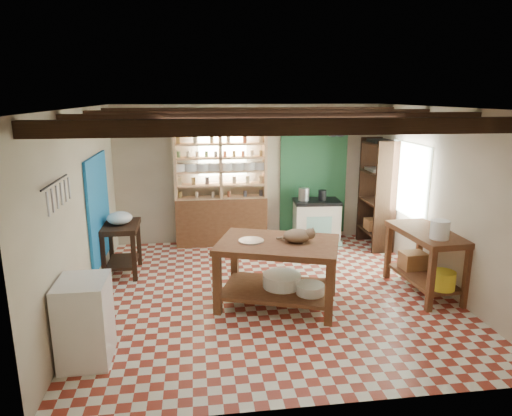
{
  "coord_description": "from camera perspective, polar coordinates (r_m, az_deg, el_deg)",
  "views": [
    {
      "loc": [
        -1.03,
        -6.0,
        2.76
      ],
      "look_at": [
        -0.17,
        0.3,
        1.18
      ],
      "focal_mm": 32.0,
      "sensor_mm": 36.0,
      "label": 1
    }
  ],
  "objects": [
    {
      "name": "floor",
      "position": [
        6.69,
        1.79,
        -10.55
      ],
      "size": [
        5.0,
        5.0,
        0.02
      ],
      "primitive_type": "cube",
      "color": "#9B3121",
      "rests_on": "ground"
    },
    {
      "name": "ceiling",
      "position": [
        6.09,
        1.98,
        12.42
      ],
      "size": [
        5.0,
        5.0,
        0.02
      ],
      "primitive_type": "cube",
      "color": "#46474B",
      "rests_on": "wall_back"
    },
    {
      "name": "wall_back",
      "position": [
        8.68,
        -0.88,
        4.25
      ],
      "size": [
        5.0,
        0.04,
        2.6
      ],
      "primitive_type": "cube",
      "color": "beige",
      "rests_on": "floor"
    },
    {
      "name": "wall_front",
      "position": [
        3.93,
        8.04,
        -8.03
      ],
      "size": [
        5.0,
        0.04,
        2.6
      ],
      "primitive_type": "cube",
      "color": "beige",
      "rests_on": "floor"
    },
    {
      "name": "wall_left",
      "position": [
        6.35,
        -20.97,
        -0.31
      ],
      "size": [
        0.04,
        5.0,
        2.6
      ],
      "primitive_type": "cube",
      "color": "beige",
      "rests_on": "floor"
    },
    {
      "name": "wall_right",
      "position": [
        7.11,
        22.17,
        1.04
      ],
      "size": [
        0.04,
        5.0,
        2.6
      ],
      "primitive_type": "cube",
      "color": "beige",
      "rests_on": "floor"
    },
    {
      "name": "ceiling_beams",
      "position": [
        6.09,
        1.97,
        11.29
      ],
      "size": [
        5.0,
        3.8,
        0.15
      ],
      "primitive_type": "cube",
      "color": "black",
      "rests_on": "ceiling"
    },
    {
      "name": "blue_wall_patch",
      "position": [
        7.24,
        -19.05,
        -0.1
      ],
      "size": [
        0.04,
        1.4,
        1.6
      ],
      "primitive_type": "cube",
      "color": "#1666AB",
      "rests_on": "wall_left"
    },
    {
      "name": "green_wall_patch",
      "position": [
        8.9,
        7.18,
        4.05
      ],
      "size": [
        1.3,
        0.04,
        2.3
      ],
      "primitive_type": "cube",
      "color": "#215431",
      "rests_on": "wall_back"
    },
    {
      "name": "window_back",
      "position": [
        8.56,
        -4.22,
        6.78
      ],
      "size": [
        0.9,
        0.02,
        0.8
      ],
      "primitive_type": "cube",
      "color": "silver",
      "rests_on": "wall_back"
    },
    {
      "name": "window_right",
      "position": [
        7.94,
        18.58,
        3.35
      ],
      "size": [
        0.02,
        1.3,
        1.2
      ],
      "primitive_type": "cube",
      "color": "silver",
      "rests_on": "wall_right"
    },
    {
      "name": "utensil_rail",
      "position": [
        5.1,
        -23.72,
        1.66
      ],
      "size": [
        0.06,
        0.9,
        0.28
      ],
      "primitive_type": "cube",
      "color": "black",
      "rests_on": "wall_left"
    },
    {
      "name": "pot_rack",
      "position": [
        8.38,
        8.12,
        9.83
      ],
      "size": [
        0.86,
        0.12,
        0.36
      ],
      "primitive_type": "cube",
      "color": "black",
      "rests_on": "ceiling"
    },
    {
      "name": "shelving_unit",
      "position": [
        8.49,
        -4.41,
        2.61
      ],
      "size": [
        1.7,
        0.34,
        2.2
      ],
      "primitive_type": "cube",
      "color": "#DDAD7F",
      "rests_on": "floor"
    },
    {
      "name": "tall_rack",
      "position": [
        8.65,
        14.88,
        1.72
      ],
      "size": [
        0.4,
        0.86,
        2.0
      ],
      "primitive_type": "cube",
      "color": "black",
      "rests_on": "floor"
    },
    {
      "name": "work_table",
      "position": [
        6.17,
        2.72,
        -8.15
      ],
      "size": [
        1.82,
        1.5,
        0.88
      ],
      "primitive_type": "cube",
      "rotation": [
        0.0,
        0.0,
        -0.34
      ],
      "color": "brown",
      "rests_on": "floor"
    },
    {
      "name": "stove",
      "position": [
        8.78,
        7.53,
        -1.67
      ],
      "size": [
        0.89,
        0.64,
        0.83
      ],
      "primitive_type": "cube",
      "rotation": [
        0.0,
        0.0,
        -0.07
      ],
      "color": "silver",
      "rests_on": "floor"
    },
    {
      "name": "prep_table",
      "position": [
        7.51,
        -16.42,
        -4.93
      ],
      "size": [
        0.56,
        0.81,
        0.81
      ],
      "primitive_type": "cube",
      "rotation": [
        0.0,
        0.0,
        0.01
      ],
      "color": "black",
      "rests_on": "floor"
    },
    {
      "name": "white_cabinet",
      "position": [
        5.25,
        -20.6,
        -13.07
      ],
      "size": [
        0.51,
        0.61,
        0.91
      ],
      "primitive_type": "cube",
      "rotation": [
        0.0,
        0.0,
        0.01
      ],
      "color": "white",
      "rests_on": "floor"
    },
    {
      "name": "right_counter",
      "position": [
        6.95,
        20.34,
        -6.3
      ],
      "size": [
        0.72,
        1.32,
        0.92
      ],
      "primitive_type": "cube",
      "rotation": [
        0.0,
        0.0,
        0.06
      ],
      "color": "brown",
      "rests_on": "floor"
    },
    {
      "name": "cat",
      "position": [
        6.01,
        5.21,
        -3.46
      ],
      "size": [
        0.42,
        0.35,
        0.17
      ],
      "primitive_type": "ellipsoid",
      "rotation": [
        0.0,
        0.0,
        -0.17
      ],
      "color": "#8C6E51",
      "rests_on": "work_table"
    },
    {
      "name": "steel_tray",
      "position": [
        6.03,
        -0.6,
        -4.1
      ],
      "size": [
        0.43,
        0.43,
        0.02
      ],
      "primitive_type": "cylinder",
      "rotation": [
        0.0,
        0.0,
        -0.34
      ],
      "color": "#A9A9B1",
      "rests_on": "work_table"
    },
    {
      "name": "basin_large",
      "position": [
        6.26,
        3.24,
        -9.01
      ],
      "size": [
        0.65,
        0.65,
        0.18
      ],
      "primitive_type": "cylinder",
      "rotation": [
        0.0,
        0.0,
        -0.34
      ],
      "color": "white",
      "rests_on": "work_table"
    },
    {
      "name": "basin_small",
      "position": [
        6.09,
        6.8,
        -10.01
      ],
      "size": [
        0.47,
        0.47,
        0.13
      ],
      "primitive_type": "cylinder",
      "rotation": [
        0.0,
        0.0,
        -0.34
      ],
      "color": "white",
      "rests_on": "work_table"
    },
    {
      "name": "kettle_left",
      "position": [
        8.61,
        6.01,
        1.73
      ],
      "size": [
        0.22,
        0.22,
        0.23
      ],
      "primitive_type": "cylinder",
      "rotation": [
        0.0,
        0.0,
        -0.07
      ],
      "color": "#A9A9B1",
      "rests_on": "stove"
    },
    {
      "name": "kettle_right",
      "position": [
        8.68,
        8.29,
        1.61
      ],
      "size": [
        0.16,
        0.16,
        0.19
      ],
      "primitive_type": "cylinder",
      "rotation": [
        0.0,
        0.0,
        -0.07
      ],
      "color": "black",
      "rests_on": "stove"
    },
    {
      "name": "enamel_bowl",
      "position": [
        7.36,
        -16.69,
        -1.21
      ],
      "size": [
        0.39,
        0.39,
        0.19
      ],
      "primitive_type": "ellipsoid",
      "rotation": [
        0.0,
        0.0,
        0.01
      ],
      "color": "white",
      "rests_on": "prep_table"
    },
    {
      "name": "white_bucket",
      "position": [
        6.48,
        21.99,
        -2.52
      ],
      "size": [
        0.26,
        0.26,
        0.25
      ],
      "primitive_type": "cylinder",
      "rotation": [
        0.0,
        0.0,
        0.06
      ],
      "color": "white",
      "rests_on": "right_counter"
    },
    {
      "name": "wicker_basket",
      "position": [
        7.22,
        19.04,
        -6.21
      ],
      "size": [
        0.37,
        0.31,
        0.25
      ],
      "primitive_type": "cube",
      "rotation": [
        0.0,
        0.0,
        0.06
      ],
      "color": "#A77043",
      "rests_on": "right_counter"
    },
    {
      "name": "yellow_tub",
      "position": [
        6.64,
        22.3,
        -8.33
      ],
      "size": [
        0.35,
        0.35,
        0.24
      ],
      "primitive_type": "cylinder",
      "rotation": [
        0.0,
        0.0,
        0.06
      ],
      "color": "gold",
      "rests_on": "right_counter"
    }
  ]
}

